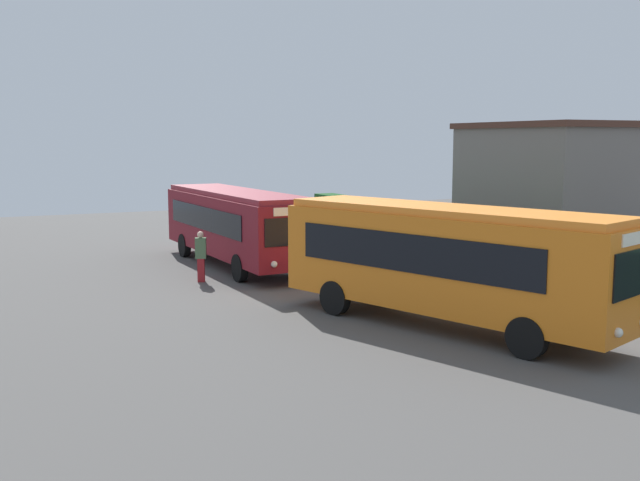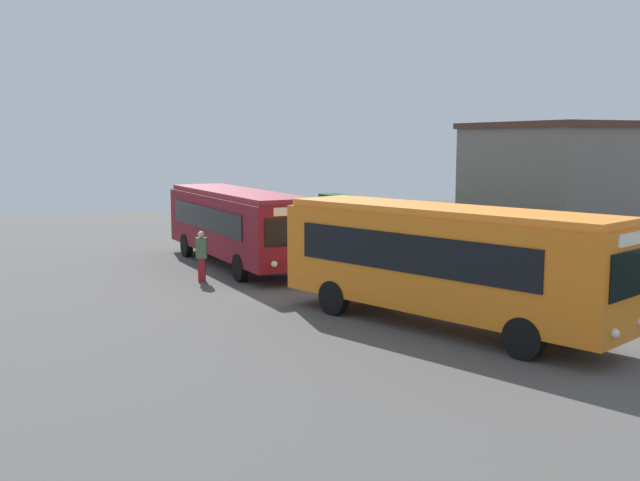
% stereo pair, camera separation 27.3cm
% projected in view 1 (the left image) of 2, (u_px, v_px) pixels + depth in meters
% --- Properties ---
extents(ground_plane, '(64.00, 64.00, 0.00)m').
position_uv_depth(ground_plane, '(349.00, 297.00, 23.94)').
color(ground_plane, '#514F4C').
extents(bus_maroon, '(10.66, 2.83, 3.03)m').
position_uv_depth(bus_maroon, '(236.00, 222.00, 29.67)').
color(bus_maroon, maroon).
rests_on(bus_maroon, ground_plane).
extents(bus_orange, '(10.18, 5.50, 3.27)m').
position_uv_depth(bus_orange, '(446.00, 258.00, 19.88)').
color(bus_orange, orange).
rests_on(bus_orange, ground_plane).
extents(person_left, '(0.52, 0.44, 1.78)m').
position_uv_depth(person_left, '(306.00, 232.00, 33.30)').
color(person_left, silver).
rests_on(person_left, ground_plane).
extents(person_center, '(0.38, 0.45, 1.81)m').
position_uv_depth(person_center, '(201.00, 255.00, 26.43)').
color(person_center, maroon).
rests_on(person_center, ground_plane).
extents(person_right, '(0.46, 0.54, 1.76)m').
position_uv_depth(person_right, '(495.00, 273.00, 23.14)').
color(person_right, olive).
rests_on(person_right, ground_plane).
extents(person_far, '(0.51, 0.46, 1.85)m').
position_uv_depth(person_far, '(552.00, 285.00, 20.81)').
color(person_far, olive).
rests_on(person_far, ground_plane).
extents(hedge_row, '(44.00, 1.29, 1.65)m').
position_uv_depth(hedge_row, '(578.00, 252.00, 27.96)').
color(hedge_row, '#1D4D20').
rests_on(hedge_row, ground_plane).
extents(depot_building, '(8.46, 6.96, 5.89)m').
position_uv_depth(depot_building, '(555.00, 182.00, 37.26)').
color(depot_building, slate).
rests_on(depot_building, ground_plane).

